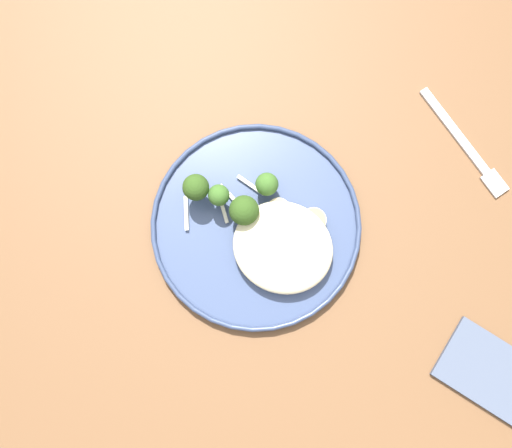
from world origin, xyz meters
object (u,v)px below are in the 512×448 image
object	(u,v)px
broccoli_floret_center_pile	(267,185)
folded_napkin	(496,376)
broccoli_floret_small_sprig	(222,197)
seared_scallop_tiny_bay	(257,224)
dinner_fork	(465,145)
seared_scallop_left_edge	(303,270)
broccoli_floret_tall_stalk	(244,211)
dinner_plate	(256,225)
seared_scallop_right_edge	(313,220)
seared_scallop_on_noodles	(273,265)
seared_scallop_half_hidden	(278,210)
broccoli_floret_split_head	(196,188)

from	to	relation	value
broccoli_floret_center_pile	folded_napkin	world-z (taller)	broccoli_floret_center_pile
broccoli_floret_small_sprig	broccoli_floret_center_pile	world-z (taller)	broccoli_floret_small_sprig
seared_scallop_tiny_bay	dinner_fork	size ratio (longest dim) A/B	0.16
seared_scallop_left_edge	folded_napkin	world-z (taller)	seared_scallop_left_edge
broccoli_floret_tall_stalk	folded_napkin	size ratio (longest dim) A/B	0.37
dinner_plate	seared_scallop_left_edge	world-z (taller)	seared_scallop_left_edge
dinner_plate	broccoli_floret_small_sprig	distance (m)	0.07
seared_scallop_right_edge	dinner_fork	size ratio (longest dim) A/B	0.20
seared_scallop_left_edge	seared_scallop_tiny_bay	world-z (taller)	seared_scallop_left_edge
seared_scallop_on_noodles	broccoli_floret_small_sprig	bearing A→B (deg)	152.01
seared_scallop_half_hidden	broccoli_floret_center_pile	world-z (taller)	broccoli_floret_center_pile
seared_scallop_tiny_bay	broccoli_floret_tall_stalk	distance (m)	0.03
broccoli_floret_center_pile	dinner_fork	bearing A→B (deg)	37.55
broccoli_floret_center_pile	broccoli_floret_split_head	bearing A→B (deg)	-150.80
dinner_plate	broccoli_floret_tall_stalk	distance (m)	0.04
broccoli_floret_split_head	broccoli_floret_tall_stalk	distance (m)	0.07
dinner_plate	seared_scallop_half_hidden	world-z (taller)	seared_scallop_half_hidden
seared_scallop_tiny_bay	folded_napkin	size ratio (longest dim) A/B	0.18
seared_scallop_on_noodles	broccoli_floret_split_head	xyz separation A→B (m)	(-0.13, 0.05, 0.03)
dinner_plate	seared_scallop_left_edge	size ratio (longest dim) A/B	9.13
broccoli_floret_small_sprig	seared_scallop_tiny_bay	bearing A→B (deg)	-9.62
seared_scallop_left_edge	broccoli_floret_small_sprig	xyz separation A→B (m)	(-0.14, 0.04, 0.02)
folded_napkin	seared_scallop_on_noodles	bearing A→B (deg)	178.36
broccoli_floret_center_pile	dinner_plate	bearing A→B (deg)	-81.34
dinner_plate	seared_scallop_tiny_bay	size ratio (longest dim) A/B	10.49
dinner_plate	broccoli_floret_center_pile	distance (m)	0.06
folded_napkin	seared_scallop_left_edge	bearing A→B (deg)	176.00
broccoli_floret_center_pile	broccoli_floret_small_sprig	bearing A→B (deg)	-137.48
dinner_fork	broccoli_floret_split_head	bearing A→B (deg)	-144.50
dinner_plate	folded_napkin	size ratio (longest dim) A/B	1.93
broccoli_floret_small_sprig	dinner_fork	size ratio (longest dim) A/B	0.31
seared_scallop_half_hidden	broccoli_floret_small_sprig	distance (m)	0.08
broccoli_floret_small_sprig	broccoli_floret_tall_stalk	bearing A→B (deg)	-7.29
seared_scallop_on_noodles	broccoli_floret_small_sprig	world-z (taller)	broccoli_floret_small_sprig
seared_scallop_right_edge	seared_scallop_tiny_bay	xyz separation A→B (m)	(-0.07, -0.04, 0.00)
broccoli_floret_split_head	folded_napkin	world-z (taller)	broccoli_floret_split_head
dinner_plate	seared_scallop_half_hidden	bearing A→B (deg)	56.87
seared_scallop_half_hidden	folded_napkin	xyz separation A→B (m)	(0.35, -0.08, -0.02)
broccoli_floret_split_head	folded_napkin	distance (m)	0.47
seared_scallop_half_hidden	folded_napkin	distance (m)	0.36
seared_scallop_half_hidden	broccoli_floret_center_pile	size ratio (longest dim) A/B	0.74
broccoli_floret_small_sprig	dinner_plate	bearing A→B (deg)	-10.84
seared_scallop_half_hidden	broccoli_floret_tall_stalk	distance (m)	0.05
broccoli_floret_center_pile	folded_napkin	xyz separation A→B (m)	(0.38, -0.10, -0.03)
seared_scallop_half_hidden	folded_napkin	bearing A→B (deg)	-12.99
seared_scallop_tiny_bay	broccoli_floret_center_pile	bearing A→B (deg)	100.10
folded_napkin	broccoli_floret_small_sprig	bearing A→B (deg)	171.79
dinner_plate	dinner_fork	world-z (taller)	dinner_plate
seared_scallop_left_edge	broccoli_floret_tall_stalk	bearing A→B (deg)	160.38
broccoli_floret_split_head	seared_scallop_left_edge	bearing A→B (deg)	-12.23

